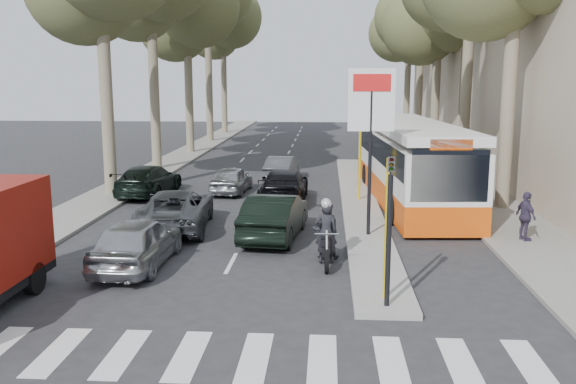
{
  "coord_description": "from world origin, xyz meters",
  "views": [
    {
      "loc": [
        1.83,
        -14.87,
        5.29
      ],
      "look_at": [
        0.58,
        4.8,
        1.6
      ],
      "focal_mm": 38.0,
      "sensor_mm": 36.0,
      "label": 1
    }
  ],
  "objects_px": {
    "dark_hatchback": "(275,216)",
    "motorcycle": "(326,233)",
    "silver_hatchback": "(137,242)",
    "city_bus": "(410,160)"
  },
  "relations": [
    {
      "from": "dark_hatchback",
      "to": "city_bus",
      "type": "bearing_deg",
      "value": -122.75
    },
    {
      "from": "silver_hatchback",
      "to": "motorcycle",
      "type": "height_order",
      "value": "motorcycle"
    },
    {
      "from": "dark_hatchback",
      "to": "motorcycle",
      "type": "height_order",
      "value": "motorcycle"
    },
    {
      "from": "silver_hatchback",
      "to": "motorcycle",
      "type": "relative_size",
      "value": 1.89
    },
    {
      "from": "silver_hatchback",
      "to": "city_bus",
      "type": "height_order",
      "value": "city_bus"
    },
    {
      "from": "dark_hatchback",
      "to": "motorcycle",
      "type": "relative_size",
      "value": 2.02
    },
    {
      "from": "silver_hatchback",
      "to": "motorcycle",
      "type": "xyz_separation_m",
      "value": [
        5.34,
        0.76,
        0.15
      ]
    },
    {
      "from": "silver_hatchback",
      "to": "city_bus",
      "type": "bearing_deg",
      "value": -130.53
    },
    {
      "from": "silver_hatchback",
      "to": "dark_hatchback",
      "type": "relative_size",
      "value": 0.94
    },
    {
      "from": "city_bus",
      "to": "motorcycle",
      "type": "distance_m",
      "value": 9.84
    }
  ]
}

